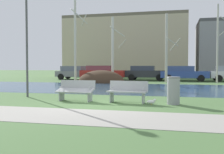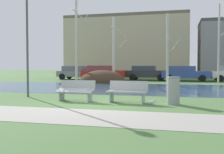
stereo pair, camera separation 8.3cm
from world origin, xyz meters
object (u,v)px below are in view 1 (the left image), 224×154
(parked_van_nearest_grey, at_px, (75,72))
(parked_hatch_third_dark, at_px, (145,73))
(parked_wagon_fourth_blue, at_px, (183,73))
(parked_sedan_second_red, at_px, (103,72))
(bench_right, at_px, (128,91))
(trash_bin, at_px, (173,90))
(streetlamp, at_px, (27,26))
(seagull, at_px, (151,102))
(bench_left, at_px, (76,90))

(parked_van_nearest_grey, distance_m, parked_hatch_third_dark, 7.55)
(parked_hatch_third_dark, height_order, parked_wagon_fourth_blue, parked_hatch_third_dark)
(parked_hatch_third_dark, bearing_deg, parked_sedan_second_red, -172.13)
(bench_right, xyz_separation_m, trash_bin, (1.80, -0.05, 0.08))
(parked_hatch_third_dark, bearing_deg, parked_wagon_fourth_blue, -7.96)
(parked_sedan_second_red, bearing_deg, bench_right, -71.18)
(parked_hatch_third_dark, bearing_deg, trash_bin, -80.03)
(parked_van_nearest_grey, bearing_deg, streetlamp, -76.74)
(seagull, relative_size, parked_sedan_second_red, 0.08)
(seagull, distance_m, parked_wagon_fourth_blue, 16.93)
(streetlamp, relative_size, parked_wagon_fourth_blue, 1.10)
(seagull, height_order, streetlamp, streetlamp)
(trash_bin, height_order, parked_hatch_third_dark, parked_hatch_third_dark)
(seagull, relative_size, parked_hatch_third_dark, 0.09)
(parked_sedan_second_red, distance_m, parked_hatch_third_dark, 4.42)
(bench_left, xyz_separation_m, parked_van_nearest_grey, (-6.54, 16.76, 0.29))
(bench_right, relative_size, trash_bin, 1.54)
(streetlamp, relative_size, parked_van_nearest_grey, 1.20)
(seagull, xyz_separation_m, streetlamp, (-5.99, 1.31, 3.21))
(parked_van_nearest_grey, relative_size, parked_wagon_fourth_blue, 0.92)
(seagull, relative_size, parked_wagon_fourth_blue, 0.09)
(trash_bin, relative_size, parked_wagon_fourth_blue, 0.24)
(bench_right, bearing_deg, seagull, -23.86)
(parked_van_nearest_grey, bearing_deg, trash_bin, -57.92)
(seagull, relative_size, parked_van_nearest_grey, 0.09)
(bench_left, height_order, bench_right, same)
(bench_right, relative_size, seagull, 4.21)
(trash_bin, relative_size, parked_sedan_second_red, 0.23)
(bench_right, height_order, parked_wagon_fourth_blue, parked_wagon_fourth_blue)
(bench_left, bearing_deg, parked_wagon_fourth_blue, 73.85)
(bench_right, relative_size, parked_sedan_second_red, 0.36)
(trash_bin, bearing_deg, parked_sedan_second_red, 114.20)
(bench_left, height_order, trash_bin, trash_bin)
(trash_bin, xyz_separation_m, parked_van_nearest_grey, (-10.54, 16.81, 0.21))
(bench_left, bearing_deg, parked_hatch_third_dark, 86.56)
(parked_sedan_second_red, xyz_separation_m, parked_hatch_third_dark, (4.38, 0.60, -0.01))
(bench_left, xyz_separation_m, seagull, (3.20, -0.44, -0.34))
(parked_van_nearest_grey, height_order, parked_sedan_second_red, parked_sedan_second_red)
(bench_left, relative_size, trash_bin, 1.54)
(bench_right, height_order, parked_hatch_third_dark, parked_hatch_third_dark)
(trash_bin, xyz_separation_m, parked_wagon_fourth_blue, (0.75, 16.46, 0.22))
(bench_left, bearing_deg, parked_van_nearest_grey, 111.30)
(seagull, height_order, parked_wagon_fourth_blue, parked_wagon_fourth_blue)
(trash_bin, height_order, parked_van_nearest_grey, parked_van_nearest_grey)
(parked_sedan_second_red, distance_m, parked_wagon_fourth_blue, 8.11)
(parked_sedan_second_red, bearing_deg, trash_bin, -65.80)
(bench_left, height_order, parked_sedan_second_red, parked_sedan_second_red)
(seagull, xyz_separation_m, parked_sedan_second_red, (-6.55, 16.76, 0.66))
(trash_bin, height_order, parked_sedan_second_red, parked_sedan_second_red)
(trash_bin, height_order, streetlamp, streetlamp)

